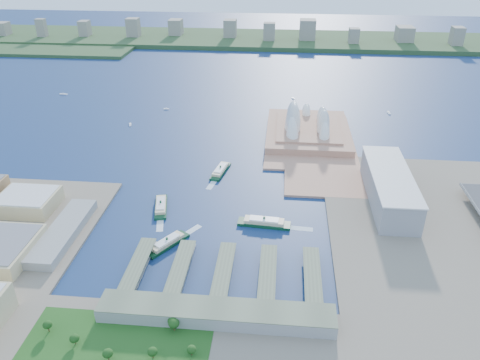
# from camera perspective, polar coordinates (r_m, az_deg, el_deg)

# --- Properties ---
(ground) EXTENTS (3000.00, 3000.00, 0.00)m
(ground) POSITION_cam_1_polar(r_m,az_deg,el_deg) (520.47, -2.48, -6.16)
(ground) COLOR #0F2147
(ground) RESTS_ON ground
(east_land) EXTENTS (240.00, 500.00, 3.00)m
(east_land) POSITION_cam_1_polar(r_m,az_deg,el_deg) (507.47, 25.08, -10.10)
(east_land) COLOR #786D5C
(east_land) RESTS_ON ground
(peninsula) EXTENTS (135.00, 220.00, 3.00)m
(peninsula) POSITION_cam_1_polar(r_m,az_deg,el_deg) (745.83, 8.45, 4.89)
(peninsula) COLOR tan
(peninsula) RESTS_ON ground
(far_shore) EXTENTS (2200.00, 260.00, 12.00)m
(far_shore) POSITION_cam_1_polar(r_m,az_deg,el_deg) (1435.03, 2.94, 16.73)
(far_shore) COLOR #2D4926
(far_shore) RESTS_ON ground
(opera_house) EXTENTS (134.00, 180.00, 58.00)m
(opera_house) POSITION_cam_1_polar(r_m,az_deg,el_deg) (752.90, 8.37, 7.64)
(opera_house) COLOR white
(opera_house) RESTS_ON peninsula
(toaster_building) EXTENTS (45.00, 155.00, 35.00)m
(toaster_building) POSITION_cam_1_polar(r_m,az_deg,el_deg) (589.09, 17.72, -0.85)
(toaster_building) COLOR gray
(toaster_building) RESTS_ON east_land
(ferry_wharves) EXTENTS (184.00, 90.00, 9.30)m
(ferry_wharves) POSITION_cam_1_polar(r_m,az_deg,el_deg) (456.72, -1.99, -11.10)
(ferry_wharves) COLOR #57624A
(ferry_wharves) RESTS_ON ground
(terminal_building) EXTENTS (200.00, 28.00, 12.00)m
(terminal_building) POSITION_cam_1_polar(r_m,az_deg,el_deg) (409.49, -2.94, -15.95)
(terminal_building) COLOR gray
(terminal_building) RESTS_ON south_land
(park) EXTENTS (150.00, 110.00, 16.00)m
(park) POSITION_cam_1_polar(r_m,az_deg,el_deg) (388.01, -15.95, -20.11)
(park) COLOR #194714
(park) RESTS_ON south_land
(far_skyline) EXTENTS (1900.00, 140.00, 55.00)m
(far_skyline) POSITION_cam_1_polar(r_m,az_deg,el_deg) (1409.01, 2.93, 17.90)
(far_skyline) COLOR gray
(far_skyline) RESTS_ON far_shore
(ferry_a) EXTENTS (24.43, 55.19, 10.12)m
(ferry_a) POSITION_cam_1_polar(r_m,az_deg,el_deg) (564.42, -9.64, -2.97)
(ferry_a) COLOR #0E391D
(ferry_a) RESTS_ON ground
(ferry_b) EXTENTS (23.67, 55.28, 10.15)m
(ferry_b) POSITION_cam_1_polar(r_m,az_deg,el_deg) (638.04, -2.39, 1.34)
(ferry_b) COLOR #0E391D
(ferry_b) RESTS_ON ground
(ferry_c) EXTENTS (41.02, 51.52, 10.04)m
(ferry_c) POSITION_cam_1_polar(r_m,az_deg,el_deg) (500.17, -8.87, -7.44)
(ferry_c) COLOR #0E391D
(ferry_c) RESTS_ON ground
(ferry_d) EXTENTS (60.18, 19.77, 11.19)m
(ferry_d) POSITION_cam_1_polar(r_m,az_deg,el_deg) (526.55, 2.96, -4.99)
(ferry_d) COLOR #0E391D
(ferry_d) RESTS_ON ground
(boat_a) EXTENTS (7.25, 13.82, 2.59)m
(boat_a) POSITION_cam_1_polar(r_m,az_deg,el_deg) (819.72, -13.25, 6.62)
(boat_a) COLOR white
(boat_a) RESTS_ON ground
(boat_b) EXTENTS (9.88, 3.55, 2.66)m
(boat_b) POSITION_cam_1_polar(r_m,az_deg,el_deg) (881.47, -8.97, 8.58)
(boat_b) COLOR white
(boat_b) RESTS_ON ground
(boat_c) EXTENTS (4.71, 13.62, 3.02)m
(boat_c) POSITION_cam_1_polar(r_m,az_deg,el_deg) (892.56, 17.68, 7.84)
(boat_c) COLOR white
(boat_c) RESTS_ON ground
(boat_d) EXTENTS (16.66, 5.17, 2.77)m
(boat_d) POSITION_cam_1_polar(r_m,az_deg,el_deg) (1017.20, -20.72, 9.79)
(boat_d) COLOR white
(boat_d) RESTS_ON ground
(boat_e) EXTENTS (7.28, 10.45, 2.47)m
(boat_e) POSITION_cam_1_polar(r_m,az_deg,el_deg) (933.00, 6.50, 9.85)
(boat_e) COLOR white
(boat_e) RESTS_ON ground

